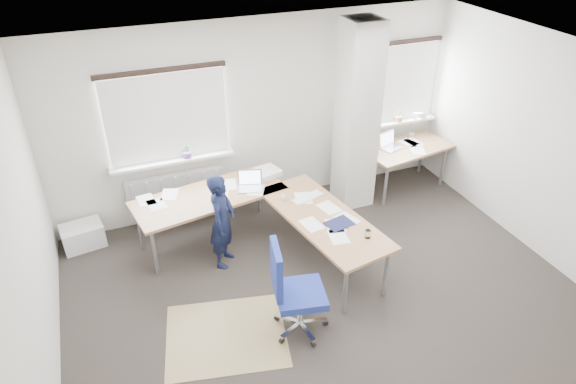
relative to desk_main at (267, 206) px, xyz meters
name	(u,v)px	position (x,y,z in m)	size (l,w,h in m)	color
ground	(330,302)	(0.34, -1.25, -0.69)	(6.00, 6.00, 0.00)	#282420
room_shell	(334,153)	(0.52, -0.79, 1.05)	(6.04, 5.04, 2.82)	beige
floor_mat	(226,335)	(-0.95, -1.29, -0.69)	(1.30, 1.10, 0.01)	#9B8654
white_crate	(83,236)	(-2.31, 1.00, -0.53)	(0.54, 0.37, 0.32)	white
desk_main	(267,206)	(0.00, 0.00, 0.00)	(2.82, 2.63, 0.96)	#966641
desk_side	(407,149)	(2.59, 0.74, -0.01)	(1.50, 0.92, 1.22)	#966641
task_chair	(296,308)	(-0.20, -1.49, -0.37)	(0.65, 0.64, 1.17)	navy
person	(222,221)	(-0.61, -0.05, -0.05)	(0.47, 0.31, 1.29)	black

